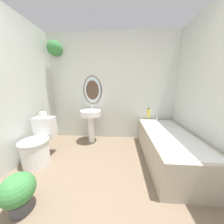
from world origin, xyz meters
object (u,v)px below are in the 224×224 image
object	(u,v)px
pedestal_sink	(91,118)
potted_plant	(18,192)
shampoo_bottle	(148,113)
toilet_paper_roll	(43,115)
bathtub	(168,146)
toilet	(38,145)

from	to	relation	value
pedestal_sink	potted_plant	distance (m)	1.61
potted_plant	pedestal_sink	bearing A→B (deg)	76.82
pedestal_sink	shampoo_bottle	world-z (taller)	pedestal_sink
pedestal_sink	potted_plant	size ratio (longest dim) A/B	1.96
potted_plant	toilet_paper_roll	distance (m)	1.19
shampoo_bottle	potted_plant	distance (m)	2.38
bathtub	toilet	bearing A→B (deg)	-175.00
bathtub	toilet_paper_roll	bearing A→B (deg)	179.08
bathtub	shampoo_bottle	xyz separation A→B (m)	(-0.19, 0.69, 0.41)
toilet	bathtub	bearing A→B (deg)	5.00
toilet	bathtub	distance (m)	2.21
pedestal_sink	potted_plant	xyz separation A→B (m)	(-0.36, -1.53, -0.32)
shampoo_bottle	toilet_paper_roll	bearing A→B (deg)	-161.89
toilet	shampoo_bottle	distance (m)	2.22
toilet	toilet_paper_roll	xyz separation A→B (m)	(0.00, 0.23, 0.47)
potted_plant	toilet_paper_roll	world-z (taller)	toilet_paper_roll
potted_plant	shampoo_bottle	bearing A→B (deg)	45.17
pedestal_sink	toilet_paper_roll	xyz separation A→B (m)	(-0.72, -0.53, 0.21)
shampoo_bottle	potted_plant	xyz separation A→B (m)	(-1.65, -1.66, -0.44)
bathtub	potted_plant	xyz separation A→B (m)	(-1.84, -0.97, -0.02)
shampoo_bottle	potted_plant	size ratio (longest dim) A/B	0.49
toilet	toilet_paper_roll	world-z (taller)	toilet_paper_roll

